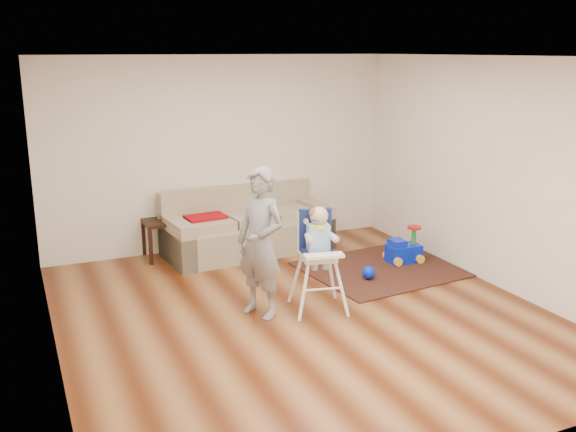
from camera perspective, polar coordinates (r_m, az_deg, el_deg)
name	(u,v)px	position (r m, az deg, el deg)	size (l,w,h in m)	color
ground	(303,314)	(6.99, 1.34, -8.72)	(5.50, 5.50, 0.00)	#4D1E09
room_envelope	(283,135)	(6.95, -0.42, 7.23)	(5.04, 5.52, 2.72)	#EFE7CF
sofa	(248,221)	(8.94, -3.57, -0.48)	(2.38, 1.16, 0.89)	tan
side_table	(164,239)	(8.90, -10.96, -1.99)	(0.53, 0.53, 0.53)	black
area_rug	(390,267)	(8.51, 9.06, -4.50)	(2.16, 1.62, 0.02)	black
ride_on_toy	(404,244)	(8.67, 10.27, -2.48)	(0.44, 0.31, 0.48)	#0823D8
toy_ball	(369,273)	(7.99, 7.19, -5.01)	(0.17, 0.17, 0.17)	#0823D8
high_chair	(318,260)	(6.93, 2.71, -3.97)	(0.64, 0.64, 1.17)	white
adult	(260,243)	(6.72, -2.47, -2.40)	(0.59, 0.38, 1.61)	gray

